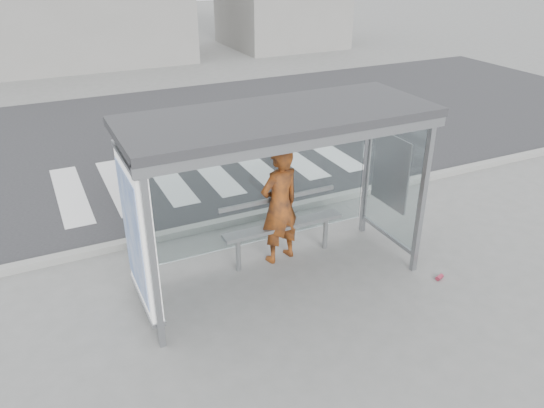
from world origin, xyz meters
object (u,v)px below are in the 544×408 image
Objects in this scene: bus_shelter at (253,160)px; soda_can at (440,277)px; bench at (283,225)px; person at (280,205)px.

bus_shelter is 3.42m from soda_can.
bench is (0.68, 0.43, -1.38)m from bus_shelter.
person is at bearing 160.07° from bench.
bus_shelter is at bearing 23.03° from person.
person is 14.91× the size of soda_can.
bench is at bearing 147.66° from person.
bus_shelter is 2.12× the size of bench.
bus_shelter reaches higher than person.
bench reaches higher than soda_can.
person is at bearing 140.47° from soda_can.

